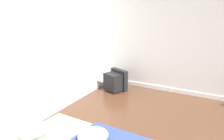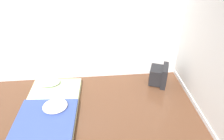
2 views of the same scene
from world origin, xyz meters
TOP-DOWN VIEW (x-y plane):
  - wall_back at (0.01, 2.92)m, footprint 8.39×0.08m
  - mattress_bed at (0.09, 1.67)m, footprint 1.18×2.01m
  - crt_tv at (2.47, 2.44)m, footprint 0.51×0.53m

SIDE VIEW (x-z plane):
  - mattress_bed at x=0.09m, z-range -0.04..0.25m
  - crt_tv at x=2.47m, z-range -0.01..0.47m
  - wall_back at x=0.01m, z-range -0.01..2.59m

